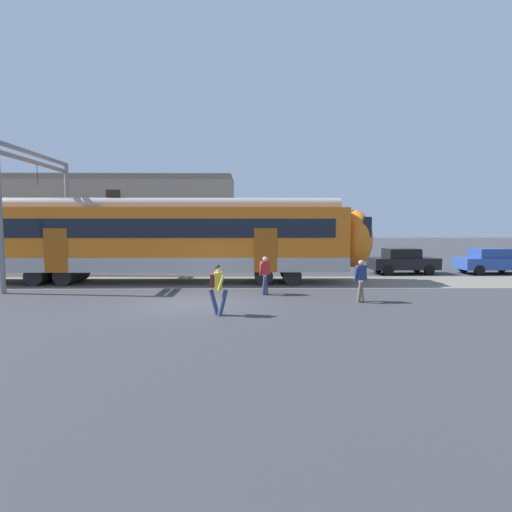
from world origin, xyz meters
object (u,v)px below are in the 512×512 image
at_px(pedestrian_red, 265,271).
at_px(parked_car_blue, 491,261).
at_px(pedestrian_navy, 361,276).
at_px(pedestrian_yellow, 217,285).
at_px(parked_car_black, 403,261).

distance_m(pedestrian_red, parked_car_blue, 15.68).
bearing_deg(parked_car_blue, pedestrian_navy, -139.81).
height_order(pedestrian_yellow, pedestrian_red, same).
height_order(pedestrian_yellow, pedestrian_navy, same).
distance_m(pedestrian_yellow, parked_car_black, 15.10).
relative_size(parked_car_black, parked_car_blue, 1.00).
xyz_separation_m(pedestrian_red, parked_car_black, (8.64, 7.09, -0.21)).
bearing_deg(pedestrian_yellow, parked_car_blue, 34.99).
bearing_deg(pedestrian_red, parked_car_black, 39.38).
distance_m(pedestrian_red, parked_car_black, 11.17).
height_order(parked_car_black, parked_car_blue, same).
distance_m(pedestrian_yellow, parked_car_blue, 19.16).
relative_size(pedestrian_yellow, parked_car_black, 0.41).
bearing_deg(pedestrian_navy, parked_car_blue, 40.19).
relative_size(pedestrian_navy, parked_car_black, 0.41).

